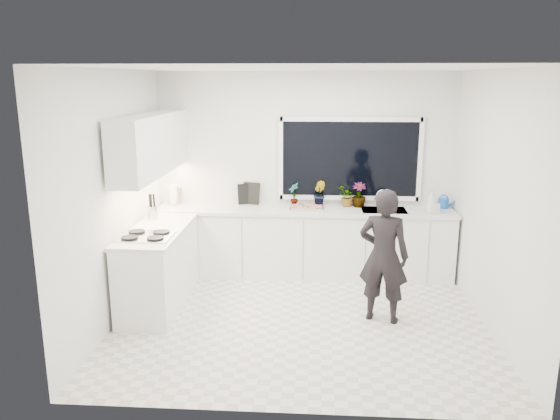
{
  "coord_description": "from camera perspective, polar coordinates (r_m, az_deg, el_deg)",
  "views": [
    {
      "loc": [
        0.15,
        -5.6,
        2.6
      ],
      "look_at": [
        -0.25,
        0.4,
        1.15
      ],
      "focal_mm": 35.0,
      "sensor_mm": 36.0,
      "label": 1
    }
  ],
  "objects": [
    {
      "name": "stovetop",
      "position": [
        6.12,
        -13.84,
        -2.62
      ],
      "size": [
        0.56,
        0.48,
        0.03
      ],
      "primitive_type": "cube",
      "color": "black",
      "rests_on": "countertop_left"
    },
    {
      "name": "floor",
      "position": [
        6.18,
        2.11,
        -11.44
      ],
      "size": [
        4.0,
        3.5,
        0.02
      ],
      "primitive_type": "cube",
      "color": "beige",
      "rests_on": "ground"
    },
    {
      "name": "soap_bottles",
      "position": [
        7.22,
        15.65,
        0.74
      ],
      "size": [
        0.17,
        0.13,
        0.31
      ],
      "color": "#D8BF66",
      "rests_on": "countertop_back"
    },
    {
      "name": "base_cabinets_left",
      "position": [
        6.58,
        -12.52,
        -5.93
      ],
      "size": [
        0.58,
        1.6,
        0.88
      ],
      "primitive_type": "cube",
      "color": "white",
      "rests_on": "floor"
    },
    {
      "name": "herb_plants",
      "position": [
        7.37,
        5.86,
        1.56
      ],
      "size": [
        1.06,
        0.32,
        0.34
      ],
      "color": "#26662D",
      "rests_on": "countertop_back"
    },
    {
      "name": "utensil_crock",
      "position": [
        6.89,
        -13.16,
        -0.23
      ],
      "size": [
        0.17,
        0.17,
        0.16
      ],
      "primitive_type": "cylinder",
      "rotation": [
        0.0,
        0.0,
        -0.4
      ],
      "color": "silver",
      "rests_on": "countertop_left"
    },
    {
      "name": "upper_cabinets",
      "position": [
        6.63,
        -13.3,
        6.71
      ],
      "size": [
        0.34,
        2.1,
        0.7
      ],
      "primitive_type": "cube",
      "color": "white",
      "rests_on": "wall_left"
    },
    {
      "name": "knife_block",
      "position": [
        7.6,
        -10.86,
        1.39
      ],
      "size": [
        0.14,
        0.11,
        0.22
      ],
      "primitive_type": "cube",
      "rotation": [
        0.0,
        0.0,
        -0.12
      ],
      "color": "#A3774C",
      "rests_on": "countertop_back"
    },
    {
      "name": "wall_back",
      "position": [
        7.46,
        2.63,
        3.9
      ],
      "size": [
        4.0,
        0.02,
        2.7
      ],
      "primitive_type": "cube",
      "color": "white",
      "rests_on": "ground"
    },
    {
      "name": "wall_left",
      "position": [
        6.13,
        -16.91,
        1.2
      ],
      "size": [
        0.02,
        3.5,
        2.7
      ],
      "primitive_type": "cube",
      "color": "white",
      "rests_on": "ground"
    },
    {
      "name": "wall_right",
      "position": [
        6.03,
        21.7,
        0.62
      ],
      "size": [
        0.02,
        3.5,
        2.7
      ],
      "primitive_type": "cube",
      "color": "white",
      "rests_on": "ground"
    },
    {
      "name": "paper_towel_roll",
      "position": [
        7.56,
        -11.06,
        1.48
      ],
      "size": [
        0.11,
        0.11,
        0.26
      ],
      "primitive_type": "cylinder",
      "rotation": [
        0.0,
        0.0,
        -0.02
      ],
      "color": "white",
      "rests_on": "countertop_back"
    },
    {
      "name": "ceiling",
      "position": [
        5.6,
        2.36,
        14.68
      ],
      "size": [
        4.0,
        3.5,
        0.02
      ],
      "primitive_type": "cube",
      "color": "white",
      "rests_on": "wall_back"
    },
    {
      "name": "window",
      "position": [
        7.41,
        7.3,
        5.3
      ],
      "size": [
        1.8,
        0.02,
        1.0
      ],
      "primitive_type": "cube",
      "color": "black",
      "rests_on": "wall_back"
    },
    {
      "name": "base_cabinets_back",
      "position": [
        7.37,
        2.5,
        -3.49
      ],
      "size": [
        3.92,
        0.58,
        0.88
      ],
      "primitive_type": "cube",
      "color": "white",
      "rests_on": "floor"
    },
    {
      "name": "faucet",
      "position": [
        7.47,
        10.66,
        1.19
      ],
      "size": [
        0.03,
        0.03,
        0.22
      ],
      "primitive_type": "cylinder",
      "color": "silver",
      "rests_on": "countertop_back"
    },
    {
      "name": "watering_can",
      "position": [
        7.58,
        16.7,
        0.67
      ],
      "size": [
        0.18,
        0.18,
        0.13
      ],
      "primitive_type": "cylinder",
      "rotation": [
        0.0,
        0.0,
        -0.3
      ],
      "color": "#1351B3",
      "rests_on": "countertop_back"
    },
    {
      "name": "countertop_left",
      "position": [
        6.45,
        -12.73,
        -2.07
      ],
      "size": [
        0.62,
        1.6,
        0.04
      ],
      "primitive_type": "cube",
      "color": "silver",
      "rests_on": "base_cabinets_left"
    },
    {
      "name": "countertop_back",
      "position": [
        7.24,
        2.53,
        -0.03
      ],
      "size": [
        3.94,
        0.62,
        0.04
      ],
      "primitive_type": "cube",
      "color": "silver",
      "rests_on": "base_cabinets_back"
    },
    {
      "name": "pizza_tray",
      "position": [
        7.21,
        2.8,
        0.2
      ],
      "size": [
        0.45,
        0.34,
        0.03
      ],
      "primitive_type": "cube",
      "rotation": [
        0.0,
        0.0,
        0.02
      ],
      "color": "silver",
      "rests_on": "countertop_back"
    },
    {
      "name": "pizza",
      "position": [
        7.21,
        2.81,
        0.33
      ],
      "size": [
        0.41,
        0.3,
        0.01
      ],
      "primitive_type": "cube",
      "rotation": [
        0.0,
        0.0,
        0.02
      ],
      "color": "red",
      "rests_on": "pizza_tray"
    },
    {
      "name": "picture_frame_large",
      "position": [
        7.51,
        -3.61,
        1.7
      ],
      "size": [
        0.21,
        0.1,
        0.28
      ],
      "primitive_type": "cube",
      "rotation": [
        0.0,
        0.0,
        0.39
      ],
      "color": "black",
      "rests_on": "countertop_back"
    },
    {
      "name": "picture_frame_small",
      "position": [
        7.5,
        -3.02,
        1.77
      ],
      "size": [
        0.24,
        0.11,
        0.3
      ],
      "primitive_type": "cube",
      "rotation": [
        0.0,
        0.0,
        -0.36
      ],
      "color": "black",
      "rests_on": "countertop_back"
    },
    {
      "name": "sink",
      "position": [
        7.31,
        10.79,
        -0.37
      ],
      "size": [
        0.58,
        0.42,
        0.14
      ],
      "primitive_type": "cube",
      "color": "silver",
      "rests_on": "countertop_back"
    },
    {
      "name": "person",
      "position": [
        6.0,
        10.77,
        -4.73
      ],
      "size": [
        0.62,
        0.49,
        1.48
      ],
      "primitive_type": "imported",
      "rotation": [
        0.0,
        0.0,
        2.86
      ],
      "color": "black",
      "rests_on": "floor"
    }
  ]
}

